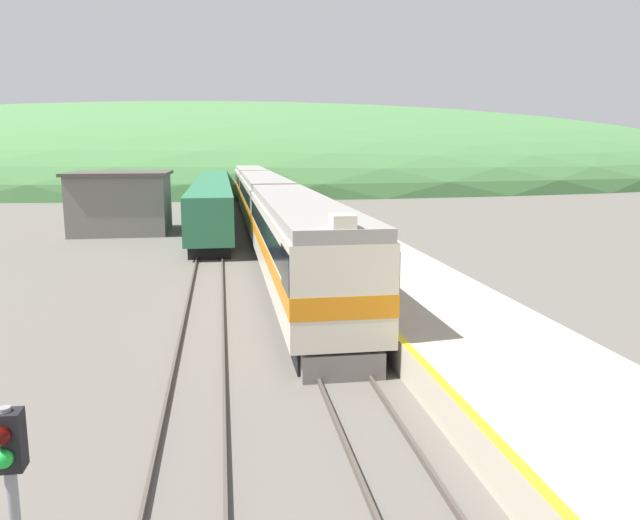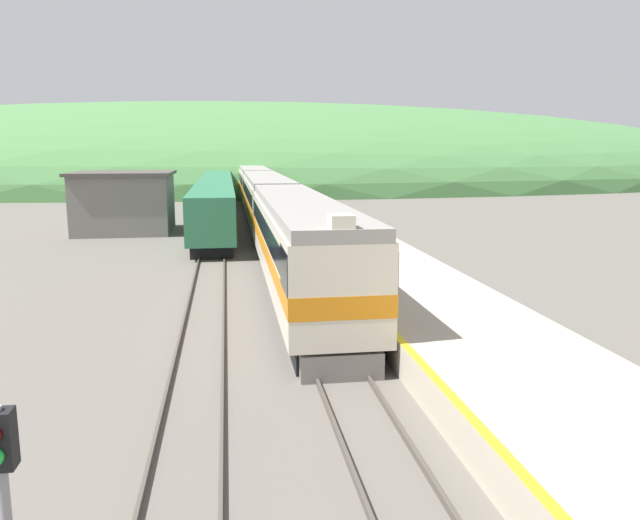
{
  "view_description": "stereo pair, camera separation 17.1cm",
  "coord_description": "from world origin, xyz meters",
  "px_view_note": "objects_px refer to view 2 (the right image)",
  "views": [
    {
      "loc": [
        -3.18,
        0.25,
        6.33
      ],
      "look_at": [
        0.14,
        21.38,
        2.48
      ],
      "focal_mm": 35.0,
      "sensor_mm": 36.0,
      "label": 1
    },
    {
      "loc": [
        -3.02,
        0.22,
        6.33
      ],
      "look_at": [
        0.14,
        21.38,
        2.48
      ],
      "focal_mm": 35.0,
      "sensor_mm": 36.0,
      "label": 2
    }
  ],
  "objects_px": {
    "carriage_second": "(266,200)",
    "carriage_fourth": "(247,175)",
    "carriage_third": "(253,184)",
    "signal_post_siding": "(2,484)",
    "siding_train": "(216,198)",
    "express_train_lead_car": "(300,244)"
  },
  "relations": [
    {
      "from": "carriage_second",
      "to": "carriage_fourth",
      "type": "relative_size",
      "value": 1.0
    },
    {
      "from": "carriage_third",
      "to": "signal_post_siding",
      "type": "xyz_separation_m",
      "value": [
        -5.7,
        -65.31,
        0.18
      ]
    },
    {
      "from": "carriage_third",
      "to": "siding_train",
      "type": "relative_size",
      "value": 0.5
    },
    {
      "from": "express_train_lead_car",
      "to": "signal_post_siding",
      "type": "relative_size",
      "value": 6.13
    },
    {
      "from": "carriage_third",
      "to": "carriage_fourth",
      "type": "height_order",
      "value": "same"
    },
    {
      "from": "carriage_second",
      "to": "carriage_fourth",
      "type": "distance_m",
      "value": 46.83
    },
    {
      "from": "express_train_lead_car",
      "to": "carriage_second",
      "type": "bearing_deg",
      "value": 90.0
    },
    {
      "from": "express_train_lead_car",
      "to": "siding_train",
      "type": "relative_size",
      "value": 0.46
    },
    {
      "from": "carriage_second",
      "to": "carriage_third",
      "type": "bearing_deg",
      "value": 90.0
    },
    {
      "from": "siding_train",
      "to": "carriage_second",
      "type": "bearing_deg",
      "value": -65.3
    },
    {
      "from": "signal_post_siding",
      "to": "siding_train",
      "type": "bearing_deg",
      "value": 88.06
    },
    {
      "from": "carriage_third",
      "to": "signal_post_siding",
      "type": "height_order",
      "value": "carriage_third"
    },
    {
      "from": "express_train_lead_car",
      "to": "carriage_fourth",
      "type": "xyz_separation_m",
      "value": [
        0.0,
        69.72,
        -0.01
      ]
    },
    {
      "from": "carriage_third",
      "to": "siding_train",
      "type": "xyz_separation_m",
      "value": [
        -3.99,
        -14.74,
        -0.43
      ]
    },
    {
      "from": "carriage_second",
      "to": "signal_post_siding",
      "type": "bearing_deg",
      "value": -97.75
    },
    {
      "from": "carriage_second",
      "to": "signal_post_siding",
      "type": "height_order",
      "value": "carriage_second"
    },
    {
      "from": "carriage_second",
      "to": "carriage_third",
      "type": "xyz_separation_m",
      "value": [
        0.0,
        23.42,
        0.0
      ]
    },
    {
      "from": "siding_train",
      "to": "signal_post_siding",
      "type": "height_order",
      "value": "siding_train"
    },
    {
      "from": "carriage_second",
      "to": "carriage_fourth",
      "type": "bearing_deg",
      "value": 90.0
    },
    {
      "from": "express_train_lead_car",
      "to": "carriage_second",
      "type": "distance_m",
      "value": 22.88
    },
    {
      "from": "carriage_second",
      "to": "siding_train",
      "type": "relative_size",
      "value": 0.5
    },
    {
      "from": "signal_post_siding",
      "to": "carriage_fourth",
      "type": "bearing_deg",
      "value": 86.32
    }
  ]
}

